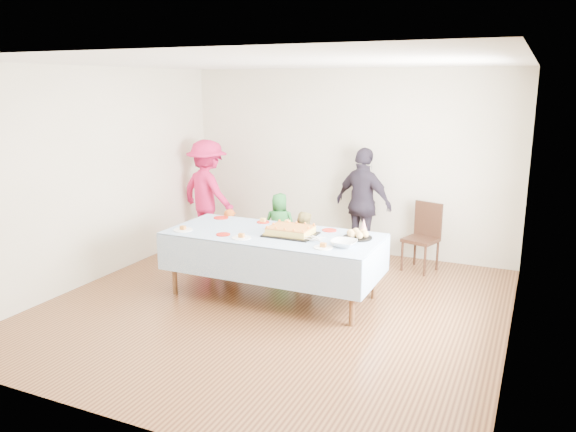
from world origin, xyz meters
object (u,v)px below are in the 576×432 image
Objects in this scene: birthday_cake at (291,231)px; dining_chair at (424,233)px; party_table at (273,238)px; adult_left at (208,193)px.

dining_chair is at bearing 55.52° from birthday_cake.
birthday_cake is (0.22, 0.01, 0.10)m from party_table.
party_table is 1.52× the size of adult_left.
birthday_cake is 2.14m from dining_chair.
party_table is 2.71× the size of dining_chair.
party_table is at bearing -111.34° from dining_chair.
birthday_cake is 0.62× the size of dining_chair.
dining_chair is (1.20, 1.75, -0.31)m from birthday_cake.
adult_left is (-1.90, 1.59, 0.10)m from party_table.
adult_left is (-2.12, 1.58, -0.00)m from birthday_cake.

